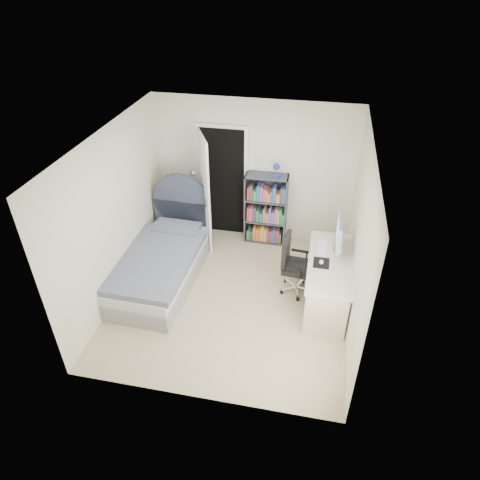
% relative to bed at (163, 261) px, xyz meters
% --- Properties ---
extents(room_shell, '(3.50, 3.70, 2.60)m').
position_rel_bed_xyz_m(room_shell, '(1.17, -0.28, 0.94)').
color(room_shell, tan).
rests_on(room_shell, ground).
extents(door, '(0.92, 0.75, 2.06)m').
position_rel_bed_xyz_m(door, '(0.47, 1.26, 0.73)').
color(door, black).
rests_on(door, ground).
extents(bed, '(1.10, 2.23, 1.35)m').
position_rel_bed_xyz_m(bed, '(0.00, 0.00, 0.00)').
color(bed, gray).
rests_on(bed, ground).
extents(nightstand, '(0.44, 0.44, 0.64)m').
position_rel_bed_xyz_m(nightstand, '(-0.26, 1.30, 0.12)').
color(nightstand, tan).
rests_on(nightstand, ground).
extents(floor_lamp, '(0.20, 0.20, 1.37)m').
position_rel_bed_xyz_m(floor_lamp, '(0.18, 1.16, 0.25)').
color(floor_lamp, silver).
rests_on(floor_lamp, ground).
extents(bookcase, '(0.72, 0.31, 1.53)m').
position_rel_bed_xyz_m(bookcase, '(1.43, 1.37, 0.29)').
color(bookcase, '#3D4653').
rests_on(bookcase, ground).
extents(desk, '(0.61, 1.54, 1.26)m').
position_rel_bed_xyz_m(desk, '(2.56, -0.08, 0.10)').
color(desk, beige).
rests_on(desk, ground).
extents(office_chair, '(0.51, 0.52, 0.97)m').
position_rel_bed_xyz_m(office_chair, '(2.03, 0.09, 0.23)').
color(office_chair, silver).
rests_on(office_chair, ground).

